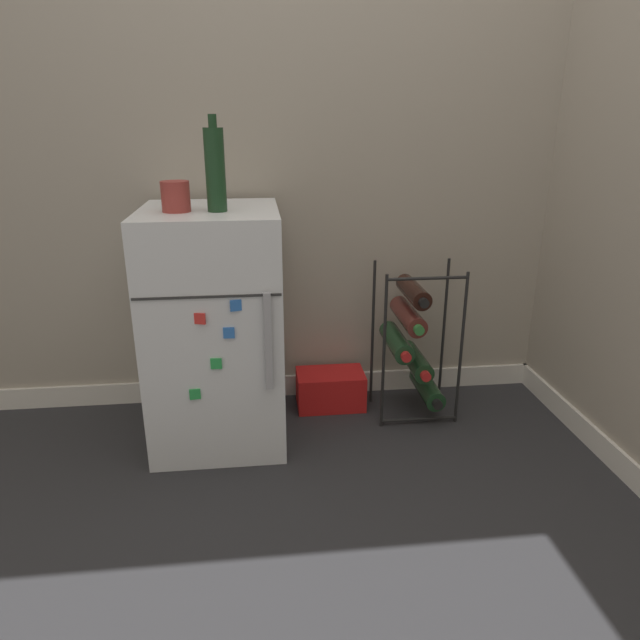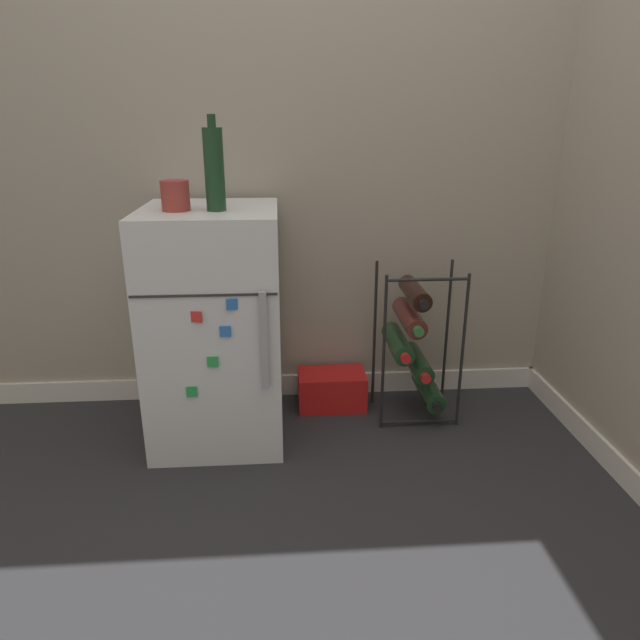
{
  "view_description": "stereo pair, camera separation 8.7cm",
  "coord_description": "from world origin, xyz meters",
  "px_view_note": "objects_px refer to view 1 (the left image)",
  "views": [
    {
      "loc": [
        -0.39,
        -1.55,
        1.15
      ],
      "look_at": [
        -0.16,
        0.47,
        0.43
      ],
      "focal_mm": 32.0,
      "sensor_mm": 36.0,
      "label": 1
    },
    {
      "loc": [
        -0.3,
        -1.56,
        1.15
      ],
      "look_at": [
        -0.16,
        0.47,
        0.43
      ],
      "focal_mm": 32.0,
      "sensor_mm": 36.0,
      "label": 2
    }
  ],
  "objects_px": {
    "mini_fridge": "(216,327)",
    "fridge_top_cup": "(176,196)",
    "fridge_top_bottle": "(215,169)",
    "soda_box": "(330,389)",
    "wine_rack": "(412,342)"
  },
  "relations": [
    {
      "from": "mini_fridge",
      "to": "fridge_top_cup",
      "type": "distance_m",
      "value": 0.49
    },
    {
      "from": "mini_fridge",
      "to": "fridge_top_bottle",
      "type": "bearing_deg",
      "value": -60.65
    },
    {
      "from": "soda_box",
      "to": "fridge_top_bottle",
      "type": "xyz_separation_m",
      "value": [
        -0.41,
        -0.22,
        0.92
      ]
    },
    {
      "from": "fridge_top_cup",
      "to": "mini_fridge",
      "type": "bearing_deg",
      "value": 29.54
    },
    {
      "from": "mini_fridge",
      "to": "soda_box",
      "type": "distance_m",
      "value": 0.59
    },
    {
      "from": "fridge_top_cup",
      "to": "fridge_top_bottle",
      "type": "distance_m",
      "value": 0.16
    },
    {
      "from": "wine_rack",
      "to": "fridge_top_cup",
      "type": "relative_size",
      "value": 6.29
    },
    {
      "from": "fridge_top_cup",
      "to": "fridge_top_bottle",
      "type": "bearing_deg",
      "value": -3.33
    },
    {
      "from": "mini_fridge",
      "to": "fridge_top_bottle",
      "type": "distance_m",
      "value": 0.57
    },
    {
      "from": "wine_rack",
      "to": "fridge_top_cup",
      "type": "bearing_deg",
      "value": -171.64
    },
    {
      "from": "wine_rack",
      "to": "mini_fridge",
      "type": "bearing_deg",
      "value": -174.68
    },
    {
      "from": "wine_rack",
      "to": "fridge_top_bottle",
      "type": "relative_size",
      "value": 2.05
    },
    {
      "from": "wine_rack",
      "to": "soda_box",
      "type": "height_order",
      "value": "wine_rack"
    },
    {
      "from": "soda_box",
      "to": "mini_fridge",
      "type": "bearing_deg",
      "value": -160.02
    },
    {
      "from": "mini_fridge",
      "to": "fridge_top_bottle",
      "type": "height_order",
      "value": "fridge_top_bottle"
    }
  ]
}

